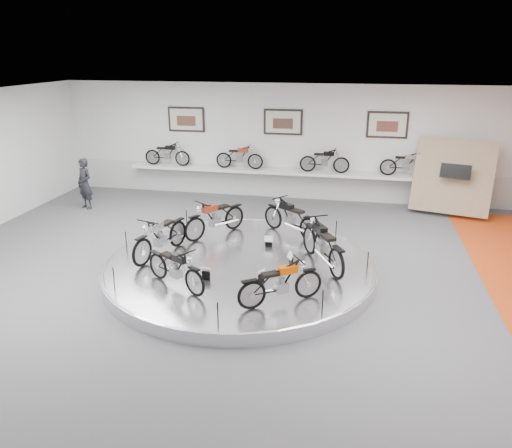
% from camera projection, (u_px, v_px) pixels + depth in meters
% --- Properties ---
extents(floor, '(16.00, 16.00, 0.00)m').
position_uv_depth(floor, '(237.00, 279.00, 11.64)').
color(floor, '#4D4D50').
rests_on(floor, ground).
extents(ceiling, '(16.00, 16.00, 0.00)m').
position_uv_depth(ceiling, '(235.00, 104.00, 10.32)').
color(ceiling, white).
rests_on(ceiling, wall_back).
extents(wall_back, '(16.00, 0.00, 16.00)m').
position_uv_depth(wall_back, '(283.00, 142.00, 17.46)').
color(wall_back, silver).
rests_on(wall_back, floor).
extents(wall_front, '(16.00, 0.00, 16.00)m').
position_uv_depth(wall_front, '(54.00, 408.00, 4.51)').
color(wall_front, silver).
rests_on(wall_front, floor).
extents(dado_band, '(15.68, 0.04, 1.10)m').
position_uv_depth(dado_band, '(282.00, 182.00, 17.92)').
color(dado_band, '#BCBCBA').
rests_on(dado_band, floor).
extents(display_platform, '(6.40, 6.40, 0.30)m').
position_uv_depth(display_platform, '(240.00, 268.00, 11.87)').
color(display_platform, silver).
rests_on(display_platform, floor).
extents(platform_rim, '(6.40, 6.40, 0.10)m').
position_uv_depth(platform_rim, '(240.00, 263.00, 11.83)').
color(platform_rim, '#B2B2BA').
rests_on(platform_rim, display_platform).
extents(shelf, '(11.00, 0.55, 0.10)m').
position_uv_depth(shelf, '(281.00, 172.00, 17.51)').
color(shelf, silver).
rests_on(shelf, wall_back).
extents(poster_left, '(1.35, 0.06, 0.88)m').
position_uv_depth(poster_left, '(186.00, 119.00, 17.84)').
color(poster_left, beige).
rests_on(poster_left, wall_back).
extents(poster_center, '(1.35, 0.06, 0.88)m').
position_uv_depth(poster_center, '(283.00, 122.00, 17.19)').
color(poster_center, beige).
rests_on(poster_center, wall_back).
extents(poster_right, '(1.35, 0.06, 0.88)m').
position_uv_depth(poster_right, '(387.00, 125.00, 16.54)').
color(poster_right, beige).
rests_on(poster_right, wall_back).
extents(display_panel, '(2.56, 1.52, 2.30)m').
position_uv_depth(display_panel, '(453.00, 177.00, 15.83)').
color(display_panel, '#A28168').
rests_on(display_panel, floor).
extents(shelf_bike_a, '(1.22, 0.43, 0.73)m').
position_uv_depth(shelf_bike_a, '(167.00, 155.00, 18.16)').
color(shelf_bike_a, black).
rests_on(shelf_bike_a, shelf).
extents(shelf_bike_b, '(1.22, 0.43, 0.73)m').
position_uv_depth(shelf_bike_b, '(239.00, 158.00, 17.65)').
color(shelf_bike_b, maroon).
rests_on(shelf_bike_b, shelf).
extents(shelf_bike_c, '(1.22, 0.43, 0.73)m').
position_uv_depth(shelf_bike_c, '(325.00, 162.00, 17.09)').
color(shelf_bike_c, black).
rests_on(shelf_bike_c, shelf).
extents(shelf_bike_d, '(1.22, 0.43, 0.73)m').
position_uv_depth(shelf_bike_d, '(406.00, 165.00, 16.59)').
color(shelf_bike_d, '#B2B4B7').
rests_on(shelf_bike_d, shelf).
extents(bike_a, '(1.47, 1.94, 1.09)m').
position_uv_depth(bike_a, '(323.00, 244.00, 11.44)').
color(bike_a, black).
rests_on(bike_a, display_platform).
extents(bike_b, '(1.71, 1.47, 0.99)m').
position_uv_depth(bike_b, '(291.00, 217.00, 13.40)').
color(bike_b, black).
rests_on(bike_b, display_platform).
extents(bike_c, '(1.48, 1.76, 1.01)m').
position_uv_depth(bike_c, '(215.00, 217.00, 13.37)').
color(bike_c, maroon).
rests_on(bike_c, display_platform).
extents(bike_d, '(1.07, 1.86, 1.03)m').
position_uv_depth(bike_d, '(160.00, 236.00, 12.02)').
color(bike_d, '#B2B4B7').
rests_on(bike_d, display_platform).
extents(bike_e, '(1.58, 1.25, 0.90)m').
position_uv_depth(bike_e, '(175.00, 267.00, 10.44)').
color(bike_e, black).
rests_on(bike_e, display_platform).
extents(bike_f, '(1.58, 1.31, 0.91)m').
position_uv_depth(bike_f, '(281.00, 283.00, 9.75)').
color(bike_f, '#C74300').
rests_on(bike_f, display_platform).
extents(visitor, '(0.73, 0.63, 1.70)m').
position_uv_depth(visitor, '(85.00, 184.00, 16.57)').
color(visitor, black).
rests_on(visitor, floor).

